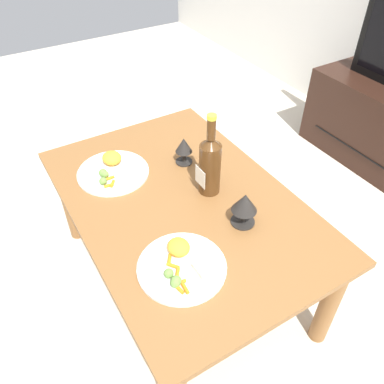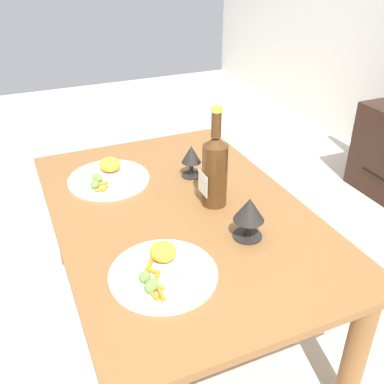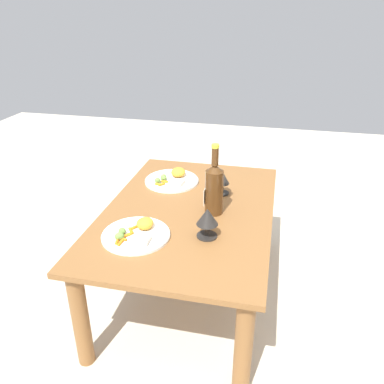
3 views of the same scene
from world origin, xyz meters
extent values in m
plane|color=beige|center=(0.00, 0.00, 0.00)|extent=(6.40, 6.40, 0.00)
cube|color=brown|center=(0.00, 0.00, 0.49)|extent=(1.20, 0.80, 0.03)
cylinder|color=brown|center=(-0.53, -0.33, 0.24)|extent=(0.07, 0.07, 0.48)
cylinder|color=brown|center=(-0.53, 0.33, 0.24)|extent=(0.07, 0.07, 0.48)
cylinder|color=brown|center=(0.53, 0.33, 0.24)|extent=(0.07, 0.07, 0.48)
cylinder|color=#4C2D14|center=(0.01, 0.12, 0.61)|extent=(0.08, 0.08, 0.21)
cone|color=#4C2D14|center=(0.01, 0.12, 0.73)|extent=(0.08, 0.08, 0.04)
cylinder|color=#4C2D14|center=(0.01, 0.12, 0.79)|extent=(0.03, 0.03, 0.08)
cylinder|color=yellow|center=(0.01, 0.12, 0.84)|extent=(0.03, 0.03, 0.02)
cube|color=silver|center=(0.01, 0.08, 0.59)|extent=(0.07, 0.00, 0.08)
cylinder|color=black|center=(-0.21, 0.13, 0.51)|extent=(0.07, 0.07, 0.01)
cylinder|color=black|center=(-0.21, 0.13, 0.54)|extent=(0.02, 0.02, 0.05)
cone|color=black|center=(-0.21, 0.13, 0.59)|extent=(0.07, 0.07, 0.07)
cylinder|color=black|center=(0.22, 0.13, 0.51)|extent=(0.09, 0.09, 0.01)
cylinder|color=black|center=(0.22, 0.13, 0.54)|extent=(0.02, 0.02, 0.06)
cone|color=black|center=(0.22, 0.13, 0.60)|extent=(0.09, 0.09, 0.07)
cylinder|color=white|center=(-0.29, -0.16, 0.51)|extent=(0.30, 0.30, 0.01)
torus|color=white|center=(-0.29, -0.16, 0.52)|extent=(0.29, 0.29, 0.01)
ellipsoid|color=orange|center=(-0.35, -0.14, 0.54)|extent=(0.09, 0.08, 0.05)
cube|color=beige|center=(-0.24, -0.11, 0.53)|extent=(0.07, 0.06, 0.02)
cylinder|color=orange|center=(-0.21, -0.22, 0.52)|extent=(0.02, 0.04, 0.01)
cylinder|color=orange|center=(-0.21, -0.20, 0.52)|extent=(0.04, 0.03, 0.01)
cylinder|color=orange|center=(-0.25, -0.19, 0.52)|extent=(0.01, 0.04, 0.01)
sphere|color=olive|center=(-0.23, -0.23, 0.53)|extent=(0.03, 0.03, 0.03)
sphere|color=olive|center=(-0.27, -0.21, 0.53)|extent=(0.03, 0.03, 0.03)
sphere|color=olive|center=(-0.28, -0.21, 0.53)|extent=(0.03, 0.03, 0.03)
cylinder|color=white|center=(0.29, -0.16, 0.51)|extent=(0.29, 0.29, 0.01)
torus|color=white|center=(0.29, -0.16, 0.52)|extent=(0.29, 0.29, 0.01)
ellipsoid|color=orange|center=(0.23, -0.14, 0.54)|extent=(0.08, 0.07, 0.04)
cube|color=beige|center=(0.34, -0.11, 0.53)|extent=(0.06, 0.05, 0.02)
cylinder|color=orange|center=(0.36, -0.22, 0.52)|extent=(0.04, 0.02, 0.01)
cylinder|color=orange|center=(0.37, -0.20, 0.52)|extent=(0.04, 0.01, 0.01)
cylinder|color=orange|center=(0.34, -0.20, 0.52)|extent=(0.02, 0.04, 0.01)
cylinder|color=orange|center=(0.31, -0.19, 0.52)|extent=(0.04, 0.04, 0.01)
cylinder|color=orange|center=(0.25, -0.19, 0.52)|extent=(0.04, 0.03, 0.01)
cylinder|color=orange|center=(0.28, -0.19, 0.52)|extent=(0.04, 0.04, 0.01)
sphere|color=olive|center=(0.34, -0.22, 0.53)|extent=(0.03, 0.03, 0.03)
sphere|color=olive|center=(0.30, -0.22, 0.53)|extent=(0.03, 0.03, 0.03)
sphere|color=olive|center=(0.34, -0.21, 0.53)|extent=(0.03, 0.03, 0.03)
camera|label=1|loc=(0.99, -0.55, 1.53)|focal=36.76mm
camera|label=2|loc=(1.16, -0.46, 1.30)|focal=41.88mm
camera|label=3|loc=(1.60, 0.38, 1.40)|focal=36.28mm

